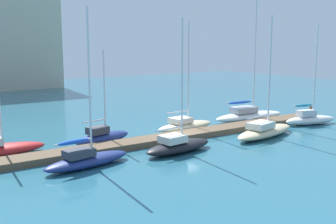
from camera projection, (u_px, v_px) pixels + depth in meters
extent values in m
plane|color=#286075|center=(182.00, 139.00, 35.22)|extent=(120.00, 120.00, 0.00)
cube|color=brown|center=(182.00, 136.00, 35.18)|extent=(32.72, 2.10, 0.48)
cylinder|color=brown|center=(310.00, 113.00, 43.34)|extent=(0.28, 0.28, 1.53)
ellipsoid|color=navy|center=(88.00, 161.00, 27.22)|extent=(6.42, 2.68, 0.78)
cube|color=#333842|center=(79.00, 153.00, 26.68)|extent=(2.04, 1.48, 0.51)
cylinder|color=silver|center=(89.00, 82.00, 26.58)|extent=(0.14, 0.14, 9.45)
cylinder|color=silver|center=(73.00, 142.00, 26.29)|extent=(2.60, 0.53, 0.11)
ellipsoid|color=blue|center=(73.00, 142.00, 26.29)|extent=(2.38, 0.73, 0.28)
ellipsoid|color=navy|center=(103.00, 138.00, 33.57)|extent=(5.50, 2.85, 0.87)
cube|color=#333842|center=(98.00, 130.00, 33.07)|extent=(1.81, 1.49, 0.56)
cylinder|color=silver|center=(104.00, 91.00, 33.15)|extent=(0.13, 0.13, 6.60)
cylinder|color=silver|center=(94.00, 121.00, 32.70)|extent=(2.17, 0.63, 0.11)
ellipsoid|color=black|center=(179.00, 147.00, 30.83)|extent=(6.20, 2.71, 0.83)
cube|color=silver|center=(173.00, 139.00, 30.32)|extent=(1.96, 1.59, 0.54)
cylinder|color=silver|center=(182.00, 81.00, 30.22)|extent=(0.14, 0.14, 8.89)
cylinder|color=silver|center=(169.00, 129.00, 29.95)|extent=(2.52, 0.42, 0.11)
ellipsoid|color=beige|center=(186.00, 126.00, 38.57)|extent=(6.47, 2.76, 0.76)
cube|color=silver|center=(181.00, 120.00, 38.06)|extent=(2.03, 1.68, 0.50)
cylinder|color=silver|center=(188.00, 72.00, 37.96)|extent=(0.14, 0.14, 9.08)
cylinder|color=silver|center=(177.00, 112.00, 37.69)|extent=(2.64, 0.38, 0.11)
ellipsoid|color=beige|center=(265.00, 132.00, 35.92)|extent=(8.10, 3.75, 0.84)
cube|color=silver|center=(261.00, 125.00, 35.24)|extent=(2.61, 1.96, 0.54)
cylinder|color=silver|center=(270.00, 72.00, 35.36)|extent=(0.15, 0.15, 9.37)
cylinder|color=silver|center=(258.00, 117.00, 34.77)|extent=(3.24, 0.81, 0.12)
ellipsoid|color=white|center=(250.00, 116.00, 43.28)|extent=(8.62, 3.01, 0.91)
cube|color=#9EA3AD|center=(244.00, 110.00, 42.74)|extent=(2.67, 1.81, 0.59)
cylinder|color=silver|center=(255.00, 51.00, 42.38)|extent=(0.15, 0.15, 12.39)
cylinder|color=silver|center=(240.00, 102.00, 42.36)|extent=(3.55, 0.43, 0.12)
ellipsoid|color=blue|center=(240.00, 102.00, 42.36)|extent=(3.21, 0.64, 0.28)
ellipsoid|color=white|center=(310.00, 120.00, 41.16)|extent=(5.91, 2.81, 0.88)
cube|color=silver|center=(306.00, 113.00, 40.83)|extent=(1.91, 1.45, 0.57)
cylinder|color=silver|center=(316.00, 70.00, 40.45)|extent=(0.13, 0.13, 8.94)
cylinder|color=silver|center=(304.00, 105.00, 40.57)|extent=(2.36, 0.65, 0.11)
ellipsoid|color=teal|center=(304.00, 105.00, 40.57)|extent=(2.18, 0.84, 0.28)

